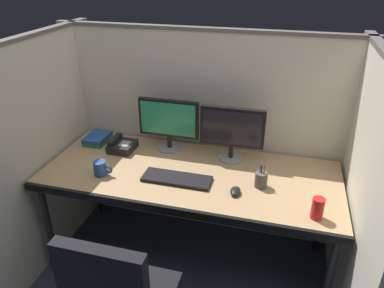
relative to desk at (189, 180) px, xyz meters
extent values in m
cube|color=beige|center=(0.00, 0.46, 0.08)|extent=(2.20, 0.05, 1.55)
cube|color=#605B56|center=(0.00, 0.46, 0.87)|extent=(2.21, 0.06, 0.02)
cube|color=beige|center=(-0.99, -0.09, 0.08)|extent=(0.05, 1.40, 1.55)
cube|color=#605B56|center=(-0.99, -0.09, 0.87)|extent=(0.06, 1.41, 0.02)
cube|color=beige|center=(0.99, -0.09, 0.08)|extent=(0.05, 1.40, 1.55)
cube|color=tan|center=(0.00, 0.01, 0.03)|extent=(1.90, 0.80, 0.04)
cube|color=black|center=(0.00, -0.38, 0.03)|extent=(1.90, 0.02, 0.05)
cylinder|color=black|center=(-0.89, -0.33, -0.34)|extent=(0.04, 0.04, 0.70)
cylinder|color=black|center=(0.89, -0.33, -0.34)|extent=(0.04, 0.04, 0.70)
cylinder|color=black|center=(-0.89, 0.35, -0.34)|extent=(0.04, 0.04, 0.70)
cylinder|color=black|center=(0.89, 0.35, -0.34)|extent=(0.04, 0.04, 0.70)
cylinder|color=gray|center=(-0.23, 0.29, 0.06)|extent=(0.17, 0.17, 0.01)
cylinder|color=black|center=(-0.23, 0.29, 0.11)|extent=(0.03, 0.03, 0.09)
cube|color=black|center=(-0.23, 0.29, 0.29)|extent=(0.43, 0.03, 0.27)
cube|color=#268C59|center=(-0.23, 0.27, 0.29)|extent=(0.39, 0.01, 0.23)
cylinder|color=gray|center=(0.22, 0.26, 0.06)|extent=(0.17, 0.17, 0.01)
cylinder|color=black|center=(0.22, 0.26, 0.11)|extent=(0.03, 0.03, 0.09)
cube|color=black|center=(0.22, 0.26, 0.29)|extent=(0.43, 0.03, 0.27)
cube|color=black|center=(0.22, 0.24, 0.29)|extent=(0.39, 0.01, 0.23)
cube|color=black|center=(-0.05, -0.10, 0.06)|extent=(0.43, 0.15, 0.02)
ellipsoid|color=black|center=(0.32, -0.15, 0.07)|extent=(0.06, 0.10, 0.03)
cylinder|color=#59595B|center=(0.32, -0.13, 0.08)|extent=(0.01, 0.01, 0.01)
cube|color=#26723F|center=(-0.78, 0.25, 0.06)|extent=(0.15, 0.21, 0.03)
cube|color=#1E478C|center=(-0.78, 0.25, 0.09)|extent=(0.15, 0.21, 0.03)
cube|color=black|center=(-0.55, 0.18, 0.08)|extent=(0.17, 0.19, 0.06)
cube|color=black|center=(-0.61, 0.18, 0.12)|extent=(0.04, 0.17, 0.03)
cube|color=gray|center=(-0.53, 0.17, 0.11)|extent=(0.07, 0.09, 0.00)
cylinder|color=#4C4742|center=(0.46, -0.03, 0.10)|extent=(0.08, 0.08, 0.09)
cylinder|color=red|center=(0.47, -0.04, 0.13)|extent=(0.01, 0.01, 0.14)
cylinder|color=#263FB2|center=(0.44, -0.02, 0.13)|extent=(0.01, 0.01, 0.14)
cylinder|color=black|center=(0.45, -0.03, 0.13)|extent=(0.01, 0.01, 0.14)
cylinder|color=#264C8C|center=(-0.54, -0.17, 0.10)|extent=(0.08, 0.08, 0.09)
torus|color=#264C8C|center=(-0.48, -0.17, 0.10)|extent=(0.06, 0.01, 0.06)
cylinder|color=red|center=(0.77, -0.26, 0.11)|extent=(0.07, 0.07, 0.12)
camera|label=1|loc=(0.54, -1.93, 1.29)|focal=34.23mm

